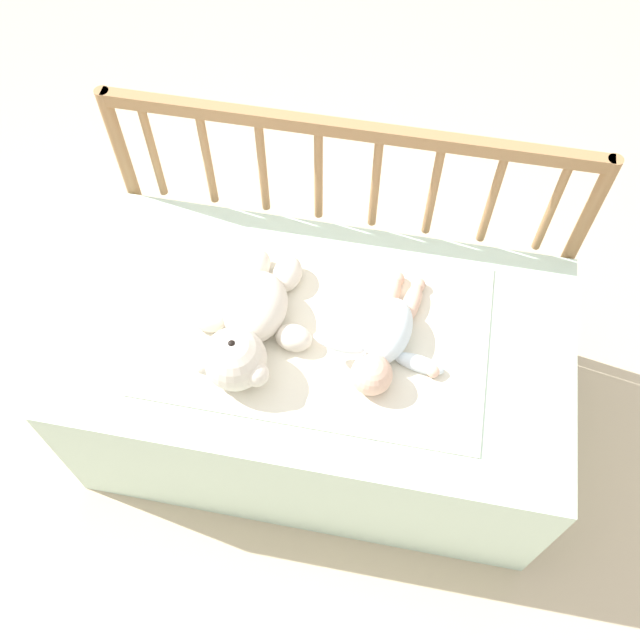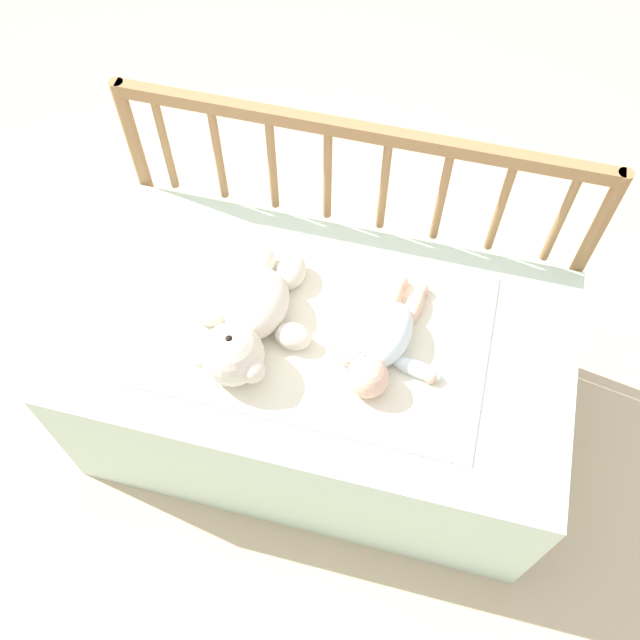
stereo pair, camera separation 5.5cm
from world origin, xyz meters
The scene contains 6 objects.
ground_plane centered at (0.00, 0.00, 0.00)m, with size 12.00×12.00×0.00m, color #C6B293.
crib_mattress centered at (0.00, 0.00, 0.25)m, with size 1.24×0.70×0.49m.
crib_rail centered at (0.00, 0.37, 0.59)m, with size 1.24×0.04×0.84m.
blanket centered at (-0.01, 0.01, 0.50)m, with size 0.83×0.52×0.01m.
teddy_bear centered at (-0.16, -0.05, 0.55)m, with size 0.31×0.41×0.15m.
baby centered at (0.16, -0.01, 0.54)m, with size 0.32×0.37×0.11m.
Camera 2 is at (0.22, -0.86, 2.00)m, focal length 40.00 mm.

